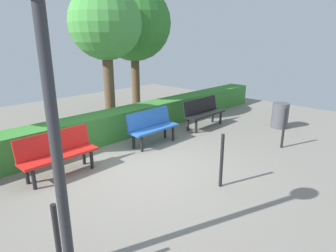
{
  "coord_description": "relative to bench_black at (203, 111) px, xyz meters",
  "views": [
    {
      "loc": [
        3.57,
        4.21,
        2.59
      ],
      "look_at": [
        -1.25,
        -0.39,
        0.55
      ],
      "focal_mm": 30.84,
      "sensor_mm": 36.0,
      "label": 1
    }
  ],
  "objects": [
    {
      "name": "bench_black",
      "position": [
        0.0,
        0.0,
        0.0
      ],
      "size": [
        1.54,
        0.47,
        0.86
      ],
      "rotation": [
        0.0,
        0.0,
        0.01
      ],
      "color": "black",
      "rests_on": "ground_plane"
    },
    {
      "name": "railing_post_mid",
      "position": [
        2.73,
        2.46,
        0.02
      ],
      "size": [
        0.06,
        0.06,
        1.0
      ],
      "primitive_type": "cylinder",
      "color": "black",
      "rests_on": "ground_plane"
    },
    {
      "name": "railing_post_near",
      "position": [
        0.06,
        2.46,
        0.02
      ],
      "size": [
        0.06,
        0.06,
        1.0
      ],
      "primitive_type": "cylinder",
      "color": "black",
      "rests_on": "ground_plane"
    },
    {
      "name": "trash_bin",
      "position": [
        -1.52,
        1.71,
        -0.11
      ],
      "size": [
        0.48,
        0.48,
        0.75
      ],
      "primitive_type": "cylinder",
      "color": "#4C4C51",
      "rests_on": "ground_plane"
    },
    {
      "name": "bench_blue",
      "position": [
        2.06,
        -0.05,
        -0.0
      ],
      "size": [
        1.39,
        0.47,
        0.86
      ],
      "rotation": [
        0.0,
        0.0,
        -0.01
      ],
      "color": "blue",
      "rests_on": "ground_plane"
    },
    {
      "name": "lamp_post",
      "position": [
        5.6,
        2.3,
        1.83
      ],
      "size": [
        0.36,
        0.36,
        3.25
      ],
      "color": "#2D2D33",
      "rests_on": "ground_plane"
    },
    {
      "name": "bench_red",
      "position": [
        4.52,
        -0.1,
        -0.0
      ],
      "size": [
        1.49,
        0.48,
        0.86
      ],
      "rotation": [
        0.0,
        0.0,
        0.01
      ],
      "color": "red",
      "rests_on": "ground_plane"
    },
    {
      "name": "tree_near",
      "position": [
        -0.12,
        -3.24,
        2.58
      ],
      "size": [
        2.61,
        2.61,
        4.39
      ],
      "color": "brown",
      "rests_on": "ground_plane"
    },
    {
      "name": "tree_mid",
      "position": [
        1.67,
        -2.37,
        2.48
      ],
      "size": [
        2.11,
        2.11,
        4.06
      ],
      "color": "brown",
      "rests_on": "ground_plane"
    },
    {
      "name": "ground_plane",
      "position": [
        3.23,
        0.82,
        -0.48
      ],
      "size": [
        16.21,
        16.21,
        0.0
      ],
      "primitive_type": "plane",
      "color": "gray"
    },
    {
      "name": "railing_post_far",
      "position": [
        5.77,
        2.46,
        0.02
      ],
      "size": [
        0.06,
        0.06,
        1.0
      ],
      "primitive_type": "cylinder",
      "color": "black",
      "rests_on": "ground_plane"
    },
    {
      "name": "hedge_row",
      "position": [
        2.2,
        -1.11,
        -0.11
      ],
      "size": [
        12.21,
        0.7,
        0.73
      ],
      "primitive_type": "cube",
      "color": "#387F33",
      "rests_on": "ground_plane"
    }
  ]
}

